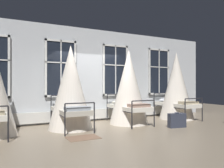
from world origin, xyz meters
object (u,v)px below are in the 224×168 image
object	(u,v)px
cot_fourth	(176,86)
suitcase_dark	(177,120)
cot_third	(129,88)
cot_second	(71,88)

from	to	relation	value
cot_fourth	suitcase_dark	bearing A→B (deg)	138.89
cot_third	cot_fourth	size ratio (longest dim) A/B	0.97
cot_third	cot_fourth	world-z (taller)	cot_fourth
cot_second	cot_fourth	distance (m)	4.27
cot_fourth	suitcase_dark	distance (m)	2.12
cot_third	suitcase_dark	world-z (taller)	cot_third
cot_third	suitcase_dark	bearing A→B (deg)	-142.02
cot_second	cot_fourth	world-z (taller)	cot_fourth
cot_second	cot_third	world-z (taller)	cot_third
cot_fourth	suitcase_dark	world-z (taller)	cot_fourth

